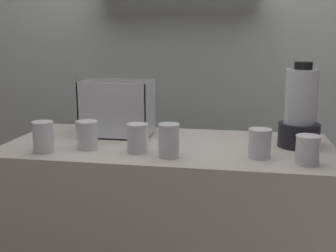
% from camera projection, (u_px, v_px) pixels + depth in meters
% --- Properties ---
extents(counter, '(1.40, 0.64, 0.90)m').
position_uv_depth(counter, '(168.00, 240.00, 1.91)').
color(counter, beige).
rests_on(counter, ground_plane).
extents(back_wall_unit, '(2.60, 0.24, 2.50)m').
position_uv_depth(back_wall_unit, '(190.00, 53.00, 2.48)').
color(back_wall_unit, silver).
rests_on(back_wall_unit, ground_plane).
extents(carrot_display_bin, '(0.32, 0.21, 0.26)m').
position_uv_depth(carrot_display_bin, '(118.00, 118.00, 1.97)').
color(carrot_display_bin, white).
rests_on(carrot_display_bin, counter).
extents(blender_pitcher, '(0.17, 0.17, 0.36)m').
position_uv_depth(blender_pitcher, '(300.00, 113.00, 1.74)').
color(blender_pitcher, black).
rests_on(blender_pitcher, counter).
extents(juice_cup_beet_far_left, '(0.09, 0.09, 0.13)m').
position_uv_depth(juice_cup_beet_far_left, '(43.00, 139.00, 1.68)').
color(juice_cup_beet_far_left, white).
rests_on(juice_cup_beet_far_left, counter).
extents(juice_cup_carrot_left, '(0.09, 0.09, 0.12)m').
position_uv_depth(juice_cup_carrot_left, '(87.00, 136.00, 1.73)').
color(juice_cup_carrot_left, white).
rests_on(juice_cup_carrot_left, counter).
extents(juice_cup_beet_middle, '(0.09, 0.09, 0.12)m').
position_uv_depth(juice_cup_beet_middle, '(138.00, 140.00, 1.68)').
color(juice_cup_beet_middle, white).
rests_on(juice_cup_beet_middle, counter).
extents(juice_cup_mango_right, '(0.08, 0.08, 0.13)m').
position_uv_depth(juice_cup_mango_right, '(169.00, 143.00, 1.61)').
color(juice_cup_mango_right, white).
rests_on(juice_cup_mango_right, counter).
extents(juice_cup_pomegranate_far_right, '(0.09, 0.09, 0.11)m').
position_uv_depth(juice_cup_pomegranate_far_right, '(260.00, 145.00, 1.60)').
color(juice_cup_pomegranate_far_right, white).
rests_on(juice_cup_pomegranate_far_right, counter).
extents(juice_cup_pomegranate_rightmost, '(0.09, 0.09, 0.11)m').
position_uv_depth(juice_cup_pomegranate_rightmost, '(308.00, 152.00, 1.52)').
color(juice_cup_pomegranate_rightmost, white).
rests_on(juice_cup_pomegranate_rightmost, counter).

